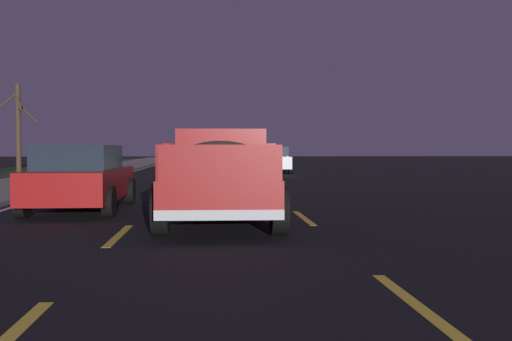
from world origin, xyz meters
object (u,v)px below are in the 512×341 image
(pickup_truck, at_px, (221,173))
(sedan_black, at_px, (212,164))
(sedan_white, at_px, (272,160))
(sedan_red, at_px, (81,177))
(sedan_green, at_px, (217,160))
(bare_tree_far, at_px, (18,126))

(pickup_truck, bearing_deg, sedan_black, 0.91)
(sedan_white, xyz_separation_m, sedan_red, (-19.83, 6.63, 0.00))
(sedan_green, height_order, sedan_red, same)
(pickup_truck, distance_m, sedan_black, 13.42)
(sedan_white, height_order, sedan_green, same)
(sedan_black, xyz_separation_m, bare_tree_far, (7.16, 10.61, 1.87))
(sedan_white, bearing_deg, bare_tree_far, 95.89)
(sedan_red, xyz_separation_m, sedan_black, (11.21, -3.05, 0.00))
(sedan_black, bearing_deg, sedan_white, -22.54)
(sedan_black, bearing_deg, sedan_green, -2.40)
(sedan_white, bearing_deg, sedan_black, 157.46)
(sedan_green, bearing_deg, pickup_truck, 179.79)
(sedan_green, bearing_deg, sedan_red, 169.53)
(pickup_truck, relative_size, sedan_black, 1.24)
(sedan_red, bearing_deg, pickup_truck, -124.13)
(pickup_truck, bearing_deg, sedan_green, -0.21)
(sedan_green, height_order, bare_tree_far, bare_tree_far)
(sedan_red, bearing_deg, sedan_white, -18.48)
(pickup_truck, bearing_deg, bare_tree_far, 27.75)
(pickup_truck, xyz_separation_m, sedan_green, (20.27, -0.07, -0.20))
(sedan_green, xyz_separation_m, bare_tree_far, (0.31, 10.90, 1.87))
(sedan_white, distance_m, sedan_green, 3.74)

